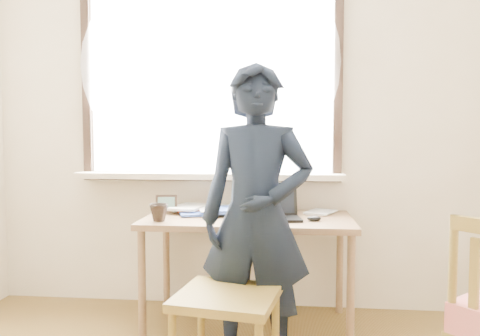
# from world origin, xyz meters

# --- Properties ---
(desk) EXTENTS (1.30, 0.65, 0.70)m
(desk) POSITION_xyz_m (0.10, 1.63, 0.62)
(desk) COLOR olive
(desk) RESTS_ON ground
(laptop) EXTENTS (0.35, 0.30, 0.22)m
(laptop) POSITION_xyz_m (0.26, 1.60, 0.75)
(laptop) COLOR black
(laptop) RESTS_ON desk
(mug_white) EXTENTS (0.15, 0.15, 0.09)m
(mug_white) POSITION_xyz_m (0.06, 1.78, 0.74)
(mug_white) COLOR white
(mug_white) RESTS_ON desk
(mug_dark) EXTENTS (0.12, 0.12, 0.10)m
(mug_dark) POSITION_xyz_m (-0.42, 1.44, 0.75)
(mug_dark) COLOR black
(mug_dark) RESTS_ON desk
(mouse) EXTENTS (0.08, 0.06, 0.03)m
(mouse) POSITION_xyz_m (0.50, 1.53, 0.71)
(mouse) COLOR black
(mouse) RESTS_ON desk
(desk_clutter) EXTENTS (0.89, 0.50, 0.05)m
(desk_clutter) POSITION_xyz_m (-0.15, 1.81, 0.72)
(desk_clutter) COLOR white
(desk_clutter) RESTS_ON desk
(book_a) EXTENTS (0.30, 0.31, 0.02)m
(book_a) POSITION_xyz_m (-0.23, 1.89, 0.71)
(book_a) COLOR white
(book_a) RESTS_ON desk
(book_b) EXTENTS (0.24, 0.26, 0.02)m
(book_b) POSITION_xyz_m (0.49, 1.85, 0.70)
(book_b) COLOR white
(book_b) RESTS_ON desk
(picture_frame) EXTENTS (0.14, 0.04, 0.11)m
(picture_frame) POSITION_xyz_m (-0.45, 1.73, 0.75)
(picture_frame) COLOR black
(picture_frame) RESTS_ON desk
(work_chair) EXTENTS (0.52, 0.51, 0.47)m
(work_chair) POSITION_xyz_m (0.06, 0.87, 0.40)
(work_chair) COLOR olive
(work_chair) RESTS_ON ground
(person) EXTENTS (0.61, 0.43, 1.57)m
(person) POSITION_xyz_m (0.19, 1.10, 0.79)
(person) COLOR black
(person) RESTS_ON ground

